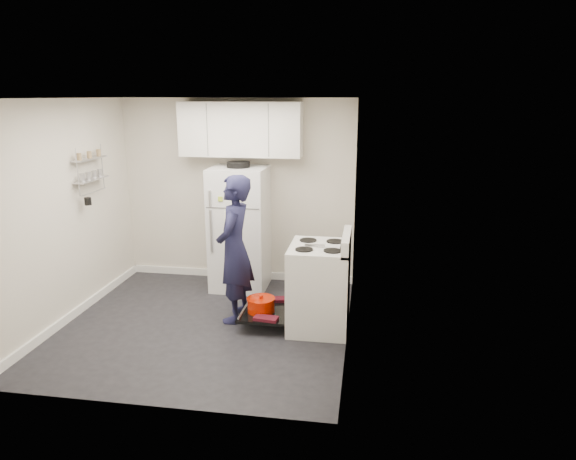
% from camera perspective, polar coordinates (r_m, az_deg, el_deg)
% --- Properties ---
extents(room, '(3.21, 3.21, 2.51)m').
position_cam_1_polar(room, '(5.65, -9.79, 1.00)').
color(room, black).
rests_on(room, ground).
extents(electric_range, '(0.66, 0.76, 1.10)m').
position_cam_1_polar(electric_range, '(5.72, 3.38, -6.40)').
color(electric_range, silver).
rests_on(electric_range, ground).
extents(open_oven_door, '(0.55, 0.71, 0.24)m').
position_cam_1_polar(open_oven_door, '(5.88, -2.70, -8.62)').
color(open_oven_door, black).
rests_on(open_oven_door, ground).
extents(refrigerator, '(0.72, 0.74, 1.70)m').
position_cam_1_polar(refrigerator, '(6.84, -5.36, 0.22)').
color(refrigerator, white).
rests_on(refrigerator, ground).
extents(upper_cabinets, '(1.60, 0.33, 0.70)m').
position_cam_1_polar(upper_cabinets, '(6.81, -5.28, 11.08)').
color(upper_cabinets, silver).
rests_on(upper_cabinets, room).
extents(wall_shelf_rack, '(0.14, 0.60, 0.61)m').
position_cam_1_polar(wall_shelf_rack, '(6.59, -21.12, 6.33)').
color(wall_shelf_rack, '#B2B2B7').
rests_on(wall_shelf_rack, room).
extents(person, '(0.43, 0.63, 1.69)m').
position_cam_1_polar(person, '(5.83, -5.97, -2.13)').
color(person, '#181837').
rests_on(person, ground).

